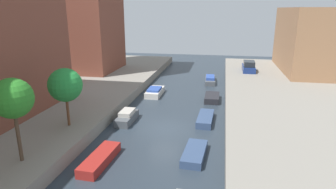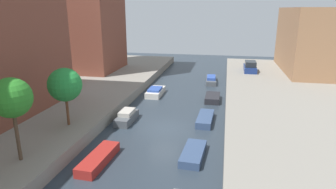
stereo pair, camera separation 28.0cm
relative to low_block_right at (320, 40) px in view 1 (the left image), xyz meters
name	(u,v)px [view 1 (the left image)]	position (x,y,z in m)	size (l,w,h in m)	color
ground_plane	(165,128)	(-18.00, -22.93, -5.48)	(84.00, 84.00, 0.00)	#28333D
quay_left	(9,112)	(-33.00, -22.93, -4.98)	(20.00, 64.00, 1.00)	gray
low_block_right	(320,40)	(0.00, 0.00, 0.00)	(10.00, 15.72, 8.97)	#9E704C
street_tree_1	(12,99)	(-25.09, -31.72, -0.59)	(2.34, 2.34, 5.09)	#4C3929
street_tree_2	(65,85)	(-25.09, -26.07, -1.24)	(2.57, 2.57, 4.54)	brown
parked_car	(249,67)	(-9.71, -2.11, -3.85)	(1.76, 4.40, 1.53)	navy
moored_boat_left_2	(100,159)	(-21.07, -29.56, -5.17)	(1.42, 4.23, 0.63)	maroon
moored_boat_left_3	(127,117)	(-21.69, -22.13, -5.04)	(1.27, 3.37, 1.04)	#4C5156
moored_boat_left_4	(155,92)	(-21.16, -13.39, -5.09)	(1.61, 3.92, 0.90)	beige
moored_boat_right_2	(195,153)	(-15.06, -27.53, -5.21)	(1.59, 3.62, 0.54)	#33476B
moored_boat_right_3	(205,119)	(-14.75, -20.86, -5.18)	(1.42, 3.87, 0.60)	#33476B
moored_boat_right_4	(212,98)	(-14.44, -14.35, -5.16)	(1.55, 3.20, 0.65)	#232328
moored_boat_right_5	(210,80)	(-15.05, -6.01, -5.08)	(1.54, 4.65, 0.95)	#4C5156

